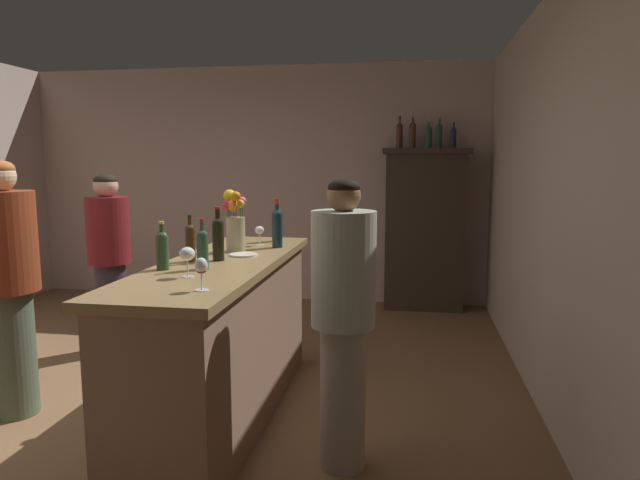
{
  "coord_description": "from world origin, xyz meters",
  "views": [
    {
      "loc": [
        1.84,
        -3.16,
        1.61
      ],
      "look_at": [
        1.32,
        -0.01,
        1.16
      ],
      "focal_mm": 31.22,
      "sensor_mm": 36.0,
      "label": 1
    }
  ],
  "objects_px": {
    "display_cabinet": "(425,227)",
    "flower_arrangement": "(235,221)",
    "display_bottle_center": "(428,136)",
    "display_bottle_left": "(399,134)",
    "wine_bottle_rose": "(277,222)",
    "patron_near_entrance": "(7,279)",
    "wine_bottle_syrah": "(202,247)",
    "wine_bottle_pinot": "(190,241)",
    "cheese_plate": "(244,255)",
    "wine_glass_rear": "(259,231)",
    "display_bottle_right": "(453,136)",
    "bar_counter": "(223,339)",
    "patron_redhead": "(109,255)",
    "display_bottle_midright": "(439,134)",
    "display_bottle_midleft": "(413,134)",
    "wine_glass_mid": "(187,255)",
    "bartender": "(343,313)",
    "wine_bottle_malbec": "(218,237)",
    "wine_bottle_merlot": "(277,227)",
    "wine_glass_front": "(201,268)",
    "wine_bottle_chardonnay": "(162,248)"
  },
  "relations": [
    {
      "from": "flower_arrangement",
      "to": "bartender",
      "type": "xyz_separation_m",
      "value": [
        0.84,
        -0.83,
        -0.38
      ]
    },
    {
      "from": "bartender",
      "to": "display_bottle_midleft",
      "type": "bearing_deg",
      "value": -88.73
    },
    {
      "from": "wine_glass_rear",
      "to": "display_bottle_midright",
      "type": "distance_m",
      "value": 2.75
    },
    {
      "from": "wine_bottle_syrah",
      "to": "flower_arrangement",
      "type": "xyz_separation_m",
      "value": [
        -0.02,
        0.66,
        0.08
      ]
    },
    {
      "from": "wine_bottle_rose",
      "to": "wine_glass_rear",
      "type": "xyz_separation_m",
      "value": [
        -0.07,
        -0.25,
        -0.04
      ]
    },
    {
      "from": "wine_bottle_rose",
      "to": "display_bottle_right",
      "type": "relative_size",
      "value": 1.14
    },
    {
      "from": "wine_bottle_rose",
      "to": "cheese_plate",
      "type": "relative_size",
      "value": 1.8
    },
    {
      "from": "cheese_plate",
      "to": "patron_near_entrance",
      "type": "xyz_separation_m",
      "value": [
        -1.42,
        -0.38,
        -0.13
      ]
    },
    {
      "from": "display_bottle_left",
      "to": "display_bottle_center",
      "type": "xyz_separation_m",
      "value": [
        0.3,
        0.0,
        -0.02
      ]
    },
    {
      "from": "wine_bottle_syrah",
      "to": "display_bottle_midleft",
      "type": "height_order",
      "value": "display_bottle_midleft"
    },
    {
      "from": "wine_bottle_rose",
      "to": "patron_near_entrance",
      "type": "distance_m",
      "value": 1.84
    },
    {
      "from": "wine_bottle_syrah",
      "to": "display_bottle_right",
      "type": "height_order",
      "value": "display_bottle_right"
    },
    {
      "from": "wine_glass_rear",
      "to": "cheese_plate",
      "type": "height_order",
      "value": "wine_glass_rear"
    },
    {
      "from": "bar_counter",
      "to": "display_bottle_midright",
      "type": "bearing_deg",
      "value": 63.99
    },
    {
      "from": "wine_bottle_syrah",
      "to": "wine_bottle_merlot",
      "type": "bearing_deg",
      "value": 75.79
    },
    {
      "from": "display_cabinet",
      "to": "wine_bottle_chardonnay",
      "type": "distance_m",
      "value": 3.59
    },
    {
      "from": "patron_redhead",
      "to": "patron_near_entrance",
      "type": "distance_m",
      "value": 1.24
    },
    {
      "from": "patron_near_entrance",
      "to": "wine_bottle_syrah",
      "type": "bearing_deg",
      "value": -9.36
    },
    {
      "from": "display_cabinet",
      "to": "patron_near_entrance",
      "type": "xyz_separation_m",
      "value": [
        -2.64,
        -3.09,
        -0.03
      ]
    },
    {
      "from": "wine_bottle_rose",
      "to": "display_bottle_center",
      "type": "xyz_separation_m",
      "value": [
        1.17,
        2.02,
        0.74
      ]
    },
    {
      "from": "wine_bottle_malbec",
      "to": "wine_glass_front",
      "type": "height_order",
      "value": "wine_bottle_malbec"
    },
    {
      "from": "display_cabinet",
      "to": "cheese_plate",
      "type": "bearing_deg",
      "value": -114.19
    },
    {
      "from": "patron_redhead",
      "to": "wine_bottle_pinot",
      "type": "bearing_deg",
      "value": -11.04
    },
    {
      "from": "wine_bottle_chardonnay",
      "to": "display_bottle_midleft",
      "type": "bearing_deg",
      "value": 67.1
    },
    {
      "from": "bartender",
      "to": "wine_glass_rear",
      "type": "bearing_deg",
      "value": -49.01
    },
    {
      "from": "wine_bottle_rose",
      "to": "wine_bottle_malbec",
      "type": "bearing_deg",
      "value": -99.56
    },
    {
      "from": "wine_glass_rear",
      "to": "display_bottle_center",
      "type": "bearing_deg",
      "value": 61.19
    },
    {
      "from": "display_cabinet",
      "to": "display_bottle_center",
      "type": "xyz_separation_m",
      "value": [
        0.01,
        0.0,
        0.97
      ]
    },
    {
      "from": "wine_bottle_syrah",
      "to": "wine_bottle_pinot",
      "type": "bearing_deg",
      "value": 126.0
    },
    {
      "from": "wine_bottle_rose",
      "to": "display_bottle_center",
      "type": "relative_size",
      "value": 1.11
    },
    {
      "from": "wine_glass_front",
      "to": "bartender",
      "type": "relative_size",
      "value": 0.1
    },
    {
      "from": "wine_bottle_rose",
      "to": "display_bottle_midleft",
      "type": "relative_size",
      "value": 0.97
    },
    {
      "from": "wine_bottle_chardonnay",
      "to": "wine_glass_mid",
      "type": "relative_size",
      "value": 1.71
    },
    {
      "from": "wine_bottle_pinot",
      "to": "flower_arrangement",
      "type": "distance_m",
      "value": 0.46
    },
    {
      "from": "bartender",
      "to": "patron_near_entrance",
      "type": "bearing_deg",
      "value": -0.53
    },
    {
      "from": "display_bottle_left",
      "to": "display_bottle_midleft",
      "type": "relative_size",
      "value": 1.02
    },
    {
      "from": "wine_bottle_malbec",
      "to": "display_bottle_left",
      "type": "xyz_separation_m",
      "value": [
        1.02,
        2.91,
        0.75
      ]
    },
    {
      "from": "display_bottle_midright",
      "to": "wine_bottle_rose",
      "type": "bearing_deg",
      "value": -122.55
    },
    {
      "from": "display_bottle_right",
      "to": "wine_glass_mid",
      "type": "bearing_deg",
      "value": -114.79
    },
    {
      "from": "display_bottle_right",
      "to": "bar_counter",
      "type": "bearing_deg",
      "value": -118.35
    },
    {
      "from": "wine_bottle_pinot",
      "to": "wine_glass_rear",
      "type": "distance_m",
      "value": 0.74
    },
    {
      "from": "display_cabinet",
      "to": "flower_arrangement",
      "type": "distance_m",
      "value": 2.88
    },
    {
      "from": "display_bottle_right",
      "to": "wine_glass_front",
      "type": "bearing_deg",
      "value": -110.58
    },
    {
      "from": "display_bottle_center",
      "to": "wine_glass_rear",
      "type": "bearing_deg",
      "value": -118.81
    },
    {
      "from": "display_cabinet",
      "to": "patron_redhead",
      "type": "bearing_deg",
      "value": -145.34
    },
    {
      "from": "display_cabinet",
      "to": "display_bottle_center",
      "type": "bearing_deg",
      "value": 0.0
    },
    {
      "from": "wine_bottle_pinot",
      "to": "wine_bottle_syrah",
      "type": "distance_m",
      "value": 0.28
    },
    {
      "from": "flower_arrangement",
      "to": "display_bottle_midleft",
      "type": "bearing_deg",
      "value": 65.2
    },
    {
      "from": "display_bottle_center",
      "to": "display_bottle_left",
      "type": "bearing_deg",
      "value": -180.0
    },
    {
      "from": "display_bottle_midleft",
      "to": "patron_redhead",
      "type": "height_order",
      "value": "display_bottle_midleft"
    }
  ]
}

